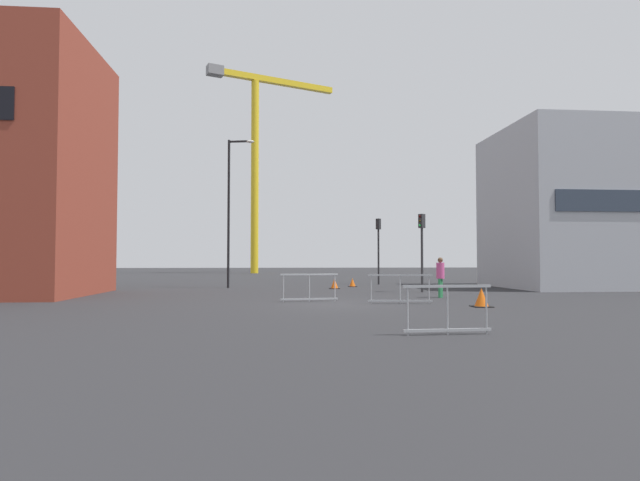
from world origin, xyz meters
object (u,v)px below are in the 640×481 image
Objects in this scene: construction_crane at (257,142)px; traffic_light_corner at (378,241)px; streetlamp_tall at (231,203)px; pedestrian_walking at (440,274)px; traffic_cone_by_barrier at (352,283)px; traffic_light_crosswalk at (422,239)px; traffic_cone_orange at (334,284)px; traffic_cone_on_verge at (481,298)px.

construction_crane is 31.54m from traffic_light_corner.
construction_crane reaches higher than streetlamp_tall.
traffic_cone_by_barrier is at bearing 105.46° from pedestrian_walking.
traffic_light_corner is 8.45× the size of traffic_cone_by_barrier.
streetlamp_tall is at bearing -175.05° from traffic_cone_by_barrier.
traffic_light_crosswalk is 6.88× the size of traffic_cone_orange.
streetlamp_tall reaches higher than pedestrian_walking.
construction_crane is 5.53× the size of traffic_light_corner.
traffic_light_crosswalk is at bearing -40.23° from traffic_cone_orange.
pedestrian_walking is at bearing -88.33° from traffic_light_corner.
traffic_light_crosswalk is at bearing -25.49° from streetlamp_tall.
traffic_cone_orange is at bearing 118.34° from pedestrian_walking.
construction_crane is 46.77× the size of traffic_cone_by_barrier.
traffic_light_corner reaches higher than traffic_cone_by_barrier.
streetlamp_tall is 13.17× the size of traffic_cone_on_verge.
traffic_cone_by_barrier is at bearing -77.29° from construction_crane.
traffic_cone_by_barrier is 0.90× the size of traffic_cone_orange.
traffic_light_corner reaches higher than traffic_cone_on_verge.
traffic_light_crosswalk is at bearing -75.00° from construction_crane.
pedestrian_walking is at bearing -93.87° from traffic_light_crosswalk.
traffic_light_crosswalk is 5.74m from traffic_cone_orange.
traffic_cone_orange is at bearing 139.77° from traffic_light_crosswalk.
traffic_cone_orange is at bearing 108.70° from traffic_cone_on_verge.
construction_crane is 2.78× the size of streetlamp_tall.
traffic_light_crosswalk reaches higher than pedestrian_walking.
traffic_light_crosswalk reaches higher than traffic_cone_orange.
traffic_cone_on_verge is (0.38, -15.79, -2.56)m from traffic_light_corner.
traffic_cone_orange is (5.50, -32.06, -15.22)m from construction_crane.
streetlamp_tall is 2.19× the size of traffic_light_crosswalk.
traffic_cone_on_verge is at bearing -52.45° from streetlamp_tall.
traffic_light_corner reaches higher than pedestrian_walking.
construction_crane is 32.53m from streetlamp_tall.
traffic_light_crosswalk is (9.50, -35.44, -12.86)m from construction_crane.
streetlamp_tall reaches higher than traffic_cone_on_verge.
traffic_cone_on_verge reaches higher than traffic_cone_by_barrier.
traffic_light_corner reaches higher than traffic_cone_orange.
traffic_cone_on_verge is 1.28× the size of traffic_cone_by_barrier.
traffic_cone_orange is (-1.30, -1.92, 0.03)m from traffic_cone_by_barrier.
traffic_cone_orange is at bearing -124.08° from traffic_cone_by_barrier.
pedestrian_walking is 3.03× the size of traffic_cone_orange.
traffic_light_crosswalk is at bearing 86.13° from pedestrian_walking.
traffic_light_corner is 2.50× the size of pedestrian_walking.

